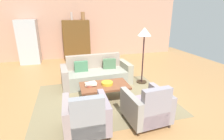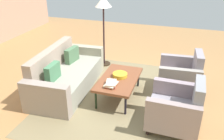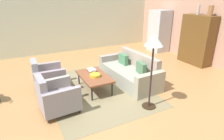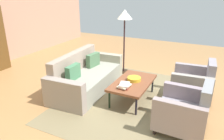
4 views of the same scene
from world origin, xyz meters
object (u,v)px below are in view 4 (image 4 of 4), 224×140
(couch, at_px, (85,78))
(floor_lamp, at_px, (125,20))
(armchair_left, at_px, (186,112))
(fruit_bowl, at_px, (134,79))
(coffee_table, at_px, (133,83))
(book_stack, at_px, (124,85))
(armchair_right, at_px, (195,84))

(couch, bearing_deg, floor_lamp, 161.88)
(armchair_left, distance_m, fruit_bowl, 1.35)
(coffee_table, relative_size, floor_lamp, 0.70)
(armchair_left, height_order, floor_lamp, floor_lamp)
(coffee_table, xyz_separation_m, armchair_left, (-0.60, -1.17, -0.04))
(armchair_left, height_order, book_stack, armchair_left)
(couch, xyz_separation_m, fruit_bowl, (0.07, -1.19, 0.17))
(coffee_table, distance_m, fruit_bowl, 0.10)
(coffee_table, bearing_deg, armchair_right, -62.58)
(book_stack, bearing_deg, coffee_table, -8.92)
(fruit_bowl, distance_m, floor_lamp, 1.85)
(armchair_right, xyz_separation_m, book_stack, (-0.94, 1.22, 0.12))
(coffee_table, xyz_separation_m, book_stack, (-0.33, 0.05, 0.08))
(couch, distance_m, armchair_left, 2.43)
(fruit_bowl, bearing_deg, couch, 93.54)
(armchair_left, xyz_separation_m, armchair_right, (1.21, 0.00, 0.00))
(armchair_right, bearing_deg, book_stack, 123.26)
(couch, xyz_separation_m, floor_lamp, (1.41, -0.37, 1.16))
(coffee_table, relative_size, fruit_bowl, 4.16)
(armchair_right, bearing_deg, coffee_table, 113.08)
(armchair_left, distance_m, book_stack, 1.25)
(armchair_right, xyz_separation_m, floor_lamp, (0.80, 1.98, 1.10))
(floor_lamp, bearing_deg, coffee_table, -149.91)
(coffee_table, distance_m, book_stack, 0.35)
(armchair_left, bearing_deg, couch, 76.90)
(couch, height_order, fruit_bowl, couch)
(fruit_bowl, relative_size, floor_lamp, 0.17)
(armchair_left, xyz_separation_m, floor_lamp, (2.00, 1.98, 1.10))
(couch, relative_size, coffee_table, 1.79)
(armchair_right, height_order, floor_lamp, floor_lamp)
(couch, height_order, book_stack, couch)
(couch, bearing_deg, armchair_right, 101.28)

